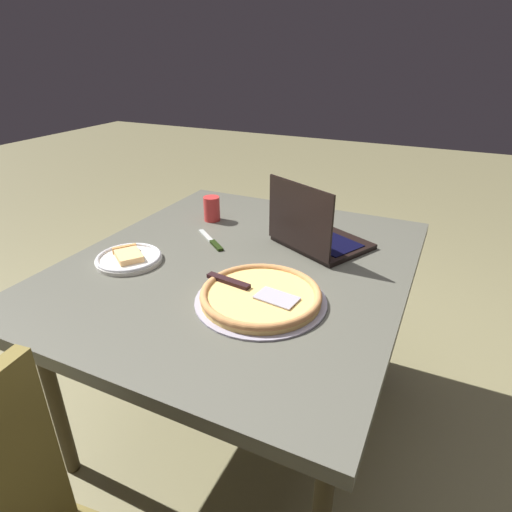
# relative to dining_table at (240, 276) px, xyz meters

# --- Properties ---
(ground_plane) EXTENTS (12.00, 12.00, 0.00)m
(ground_plane) POSITION_rel_dining_table_xyz_m (0.00, 0.00, -0.69)
(ground_plane) COLOR #7F7851
(dining_table) EXTENTS (1.27, 1.10, 0.75)m
(dining_table) POSITION_rel_dining_table_xyz_m (0.00, 0.00, 0.00)
(dining_table) COLOR #525146
(dining_table) RESTS_ON ground_plane
(laptop) EXTENTS (0.36, 0.39, 0.25)m
(laptop) POSITION_rel_dining_table_xyz_m (-0.22, 0.19, 0.11)
(laptop) COLOR black
(laptop) RESTS_ON dining_table
(pizza_plate) EXTENTS (0.22, 0.22, 0.04)m
(pizza_plate) POSITION_rel_dining_table_xyz_m (0.16, -0.34, 0.07)
(pizza_plate) COLOR silver
(pizza_plate) RESTS_ON dining_table
(pizza_tray) EXTENTS (0.38, 0.38, 0.04)m
(pizza_tray) POSITION_rel_dining_table_xyz_m (0.20, 0.17, 0.08)
(pizza_tray) COLOR #A099AC
(pizza_tray) RESTS_ON dining_table
(table_knife) EXTENTS (0.15, 0.18, 0.01)m
(table_knife) POSITION_rel_dining_table_xyz_m (-0.09, -0.16, 0.06)
(table_knife) COLOR #B5BBB6
(table_knife) RESTS_ON dining_table
(drink_cup) EXTENTS (0.07, 0.07, 0.10)m
(drink_cup) POSITION_rel_dining_table_xyz_m (-0.29, -0.28, 0.11)
(drink_cup) COLOR red
(drink_cup) RESTS_ON dining_table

